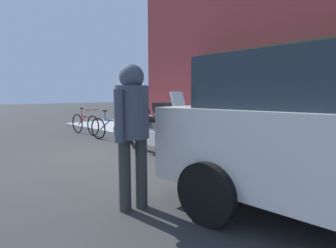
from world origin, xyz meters
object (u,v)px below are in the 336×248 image
pedestrian_walking (132,120)px  sandwich_board_sign (162,118)px  second_bicycle_by_cafe (85,124)px  touring_motorcycle (153,127)px  parked_bicycle (109,129)px

pedestrian_walking → sandwich_board_sign: bearing=132.5°
pedestrian_walking → second_bicycle_by_cafe: size_ratio=0.99×
touring_motorcycle → pedestrian_walking: (1.95, -2.05, 0.44)m
pedestrian_walking → second_bicycle_by_cafe: bearing=158.5°
sandwich_board_sign → pedestrian_walking: bearing=-47.5°
second_bicycle_by_cafe → touring_motorcycle: bearing=-3.4°
touring_motorcycle → parked_bicycle: 2.15m
sandwich_board_sign → second_bicycle_by_cafe: 2.76m
parked_bicycle → pedestrian_walking: size_ratio=0.99×
parked_bicycle → pedestrian_walking: (4.08, -2.21, 0.69)m
parked_bicycle → pedestrian_walking: bearing=-28.4°
touring_motorcycle → second_bicycle_by_cafe: touring_motorcycle is taller
touring_motorcycle → pedestrian_walking: pedestrian_walking is taller
parked_bicycle → pedestrian_walking: 4.69m
touring_motorcycle → pedestrian_walking: bearing=-46.4°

